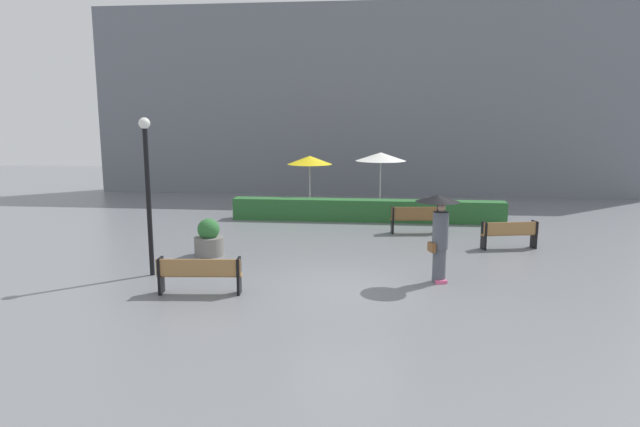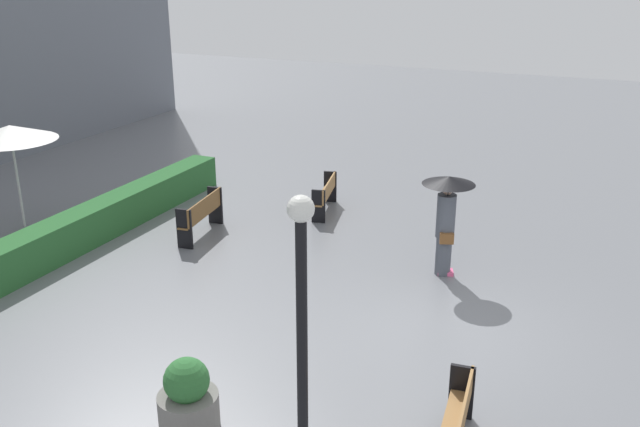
% 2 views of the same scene
% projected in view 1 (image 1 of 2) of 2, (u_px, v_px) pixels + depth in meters
% --- Properties ---
extents(ground_plane, '(60.00, 60.00, 0.00)m').
position_uv_depth(ground_plane, '(346.00, 286.00, 13.06)').
color(ground_plane, slate).
extents(bench_near_left, '(1.91, 0.52, 0.83)m').
position_uv_depth(bench_near_left, '(199.00, 273.00, 12.39)').
color(bench_near_left, '#9E7242').
rests_on(bench_near_left, ground).
extents(bench_back_row, '(1.80, 0.59, 0.93)m').
position_uv_depth(bench_back_row, '(417.00, 218.00, 18.90)').
color(bench_back_row, brown).
rests_on(bench_back_row, ground).
extents(bench_far_right, '(1.74, 0.69, 0.84)m').
position_uv_depth(bench_far_right, '(510.00, 233.00, 16.67)').
color(bench_far_right, '#9E7242').
rests_on(bench_far_right, ground).
extents(pedestrian_with_umbrella, '(1.05, 1.05, 2.13)m').
position_uv_depth(pedestrian_with_umbrella, '(439.00, 225.00, 13.16)').
color(pedestrian_with_umbrella, '#4C515B').
rests_on(pedestrian_with_umbrella, ground).
extents(planter_pot, '(0.84, 0.84, 1.08)m').
position_uv_depth(planter_pot, '(209.00, 239.00, 15.89)').
color(planter_pot, slate).
rests_on(planter_pot, ground).
extents(lamp_post, '(0.28, 0.28, 3.94)m').
position_uv_depth(lamp_post, '(147.00, 180.00, 13.56)').
color(lamp_post, black).
rests_on(lamp_post, ground).
extents(patio_umbrella_yellow, '(1.87, 1.87, 2.36)m').
position_uv_depth(patio_umbrella_yellow, '(310.00, 160.00, 22.93)').
color(patio_umbrella_yellow, silver).
rests_on(patio_umbrella_yellow, ground).
extents(patio_umbrella_white, '(2.10, 2.10, 2.50)m').
position_uv_depth(patio_umbrella_white, '(381.00, 157.00, 22.92)').
color(patio_umbrella_white, silver).
rests_on(patio_umbrella_white, ground).
extents(hedge_strip, '(10.38, 0.70, 0.83)m').
position_uv_depth(hedge_strip, '(367.00, 210.00, 21.18)').
color(hedge_strip, '#28602D').
rests_on(hedge_strip, ground).
extents(building_facade, '(28.00, 1.20, 9.50)m').
position_uv_depth(building_facade, '(366.00, 101.00, 27.91)').
color(building_facade, slate).
rests_on(building_facade, ground).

